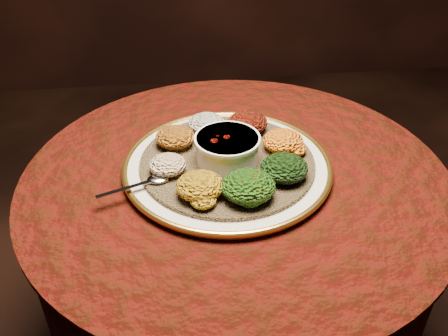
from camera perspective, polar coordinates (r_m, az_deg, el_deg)
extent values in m
cylinder|color=black|center=(1.39, 1.15, -13.91)|extent=(0.12, 0.12, 0.68)
cylinder|color=black|center=(1.14, 1.36, -2.09)|extent=(0.80, 0.80, 0.04)
cylinder|color=#380904|center=(1.23, 1.27, -7.42)|extent=(0.93, 0.93, 0.34)
cylinder|color=#380904|center=(1.12, 1.38, -1.00)|extent=(0.96, 0.96, 0.01)
cylinder|color=beige|center=(1.12, 0.37, 0.09)|extent=(0.57, 0.57, 0.02)
torus|color=#B9882E|center=(1.12, 0.37, 0.38)|extent=(0.47, 0.47, 0.01)
cylinder|color=olive|center=(1.11, 0.37, 0.67)|extent=(0.51, 0.51, 0.01)
cylinder|color=white|center=(1.10, 0.38, 2.18)|extent=(0.14, 0.14, 0.06)
cylinder|color=white|center=(1.08, 0.39, 3.37)|extent=(0.14, 0.14, 0.01)
cylinder|color=#650905|center=(1.09, 0.38, 2.97)|extent=(0.11, 0.11, 0.01)
ellipsoid|color=silver|center=(1.06, -7.57, -1.23)|extent=(0.05, 0.03, 0.01)
cube|color=silver|center=(1.04, -11.15, -2.32)|extent=(0.12, 0.05, 0.00)
ellipsoid|color=beige|center=(1.21, -2.02, 5.12)|extent=(0.09, 0.08, 0.04)
ellipsoid|color=black|center=(1.21, 2.70, 5.20)|extent=(0.10, 0.09, 0.05)
ellipsoid|color=#B6620F|center=(1.14, 6.76, 3.08)|extent=(0.09, 0.09, 0.04)
ellipsoid|color=black|center=(1.05, 6.89, -0.01)|extent=(0.10, 0.10, 0.05)
ellipsoid|color=#942109|center=(0.99, 2.79, -2.11)|extent=(0.11, 0.10, 0.05)
ellipsoid|color=#B98710|center=(1.00, -2.75, -2.05)|extent=(0.10, 0.09, 0.05)
ellipsoid|color=#730A06|center=(1.07, -6.44, 0.37)|extent=(0.08, 0.08, 0.04)
ellipsoid|color=#965012|center=(1.16, -5.60, 3.52)|extent=(0.09, 0.09, 0.04)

